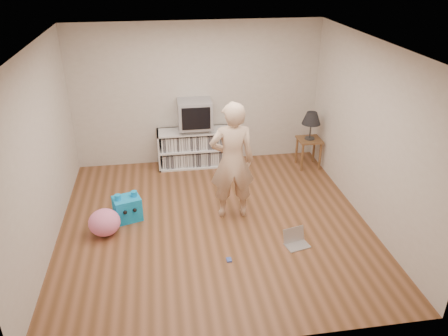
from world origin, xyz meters
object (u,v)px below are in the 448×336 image
table_lamp (311,119)px  person (232,161)px  side_table (309,146)px  laptop (295,240)px  media_unit (196,147)px  plush_blue (127,208)px  plush_pink (104,222)px  dvd_deck (195,129)px  crt_tv (195,114)px

table_lamp → person: person is taller
side_table → laptop: (-0.95, -2.33, -0.36)m
table_lamp → person: size_ratio=0.29×
person → laptop: size_ratio=4.88×
media_unit → plush_blue: (-1.20, -1.72, -0.16)m
media_unit → plush_pink: (-1.50, -2.06, -0.16)m
side_table → plush_pink: 3.95m
media_unit → laptop: size_ratio=3.78×
media_unit → person: 1.94m
plush_pink → plush_blue: bearing=48.0°
dvd_deck → crt_tv: bearing=-90.0°
plush_pink → laptop: bearing=-14.0°
media_unit → laptop: (1.12, -2.71, -0.29)m
media_unit → plush_blue: size_ratio=3.04×
side_table → laptop: side_table is taller
laptop → plush_pink: (-2.62, 0.65, 0.13)m
crt_tv → person: 1.85m
crt_tv → plush_blue: 2.24m
person → laptop: 1.43m
dvd_deck → person: bearing=-78.3°
laptop → plush_pink: plush_pink is taller
media_unit → crt_tv: size_ratio=2.33×
side_table → plush_blue: size_ratio=1.20×
person → plush_blue: 1.73m
media_unit → person: (0.37, -1.83, 0.55)m
dvd_deck → table_lamp: 2.11m
laptop → table_lamp: bearing=54.5°
laptop → plush_blue: size_ratio=0.80×
table_lamp → plush_blue: bearing=-157.7°
table_lamp → laptop: bearing=-112.1°
side_table → person: person is taller
crt_tv → laptop: 3.07m
dvd_deck → crt_tv: size_ratio=0.75×
plush_blue → crt_tv: bearing=38.2°
side_table → table_lamp: (0.00, 0.00, 0.53)m
dvd_deck → person: person is taller
laptop → crt_tv: bearing=99.1°
media_unit → crt_tv: 0.67m
side_table → table_lamp: bearing=0.0°
media_unit → plush_pink: bearing=-126.1°
media_unit → table_lamp: table_lamp is taller
table_lamp → plush_pink: size_ratio=1.15×
dvd_deck → plush_blue: (-1.20, -1.71, -0.54)m
media_unit → person: person is taller
table_lamp → side_table: bearing=0.0°
side_table → laptop: size_ratio=1.49×
dvd_deck → table_lamp: table_lamp is taller
dvd_deck → plush_blue: size_ratio=0.98×
media_unit → person: bearing=-78.4°
media_unit → plush_pink: media_unit is taller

